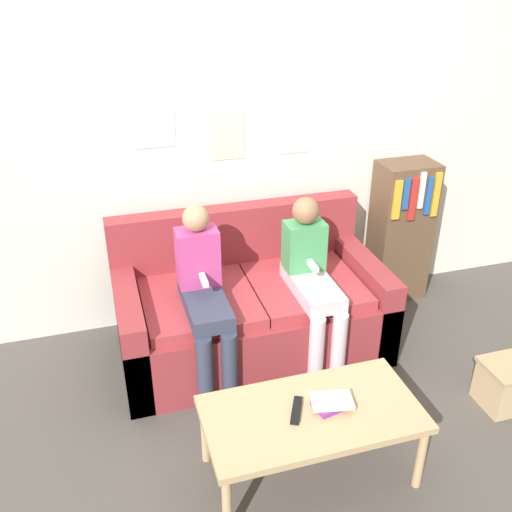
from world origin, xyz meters
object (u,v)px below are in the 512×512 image
Objects in this scene: person_right at (312,278)px; bookshelf at (401,231)px; person_left at (204,292)px; tv_remote at (296,410)px; coffee_table at (312,418)px; couch at (250,309)px.

bookshelf is (0.91, 0.55, -0.06)m from person_right.
person_left is 6.29× the size of tv_remote.
tv_remote reaches higher than coffee_table.
bookshelf is (1.32, 1.40, 0.11)m from tv_remote.
tv_remote is (0.25, -0.86, -0.18)m from person_left.
person_left is at bearing -160.78° from bookshelf.
person_left reaches higher than coffee_table.
person_left is 0.91m from tv_remote.
couch is at bearing 112.01° from tv_remote.
couch is 0.49m from person_right.
person_left is (-0.32, 0.87, 0.24)m from coffee_table.
tv_remote is (-0.07, 0.02, 0.05)m from coffee_table.
couch reaches higher than tv_remote.
bookshelf reaches higher than tv_remote.
bookshelf is at bearing 73.20° from tv_remote.
coffee_table is 0.99× the size of person_right.
tv_remote is at bearing -133.17° from bookshelf.
couch is at bearing 89.58° from coffee_table.
tv_remote is 1.93m from bookshelf.
person_left is 1.03× the size of person_right.
coffee_table is 0.99× the size of bookshelf.
bookshelf is (1.24, 1.42, 0.17)m from coffee_table.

